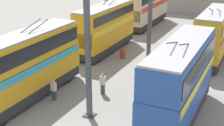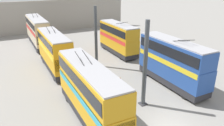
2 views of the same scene
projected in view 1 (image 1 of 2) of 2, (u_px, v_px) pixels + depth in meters
support_column_near at (88, 60)px, 19.94m from camera, size 0.73×0.73×8.47m
support_column_far at (150, 22)px, 29.69m from camera, size 0.73×0.73×8.47m
bus_left_near at (180, 78)px, 19.89m from camera, size 9.80×2.54×5.99m
bus_left_far at (214, 33)px, 30.91m from camera, size 9.08×2.54×5.63m
bus_right_near at (25, 63)px, 22.85m from camera, size 10.75×2.54×5.67m
bus_right_mid at (106, 25)px, 33.58m from camera, size 9.84×2.54×5.65m
bus_right_far at (147, 5)px, 44.43m from camera, size 11.28×2.54×5.81m
person_by_right_row at (54, 89)px, 23.26m from camera, size 0.29×0.44×1.68m
person_aisle_midway at (103, 83)px, 24.22m from camera, size 0.32×0.46×1.72m
oil_drum at (123, 54)px, 32.13m from camera, size 0.61×0.61×0.93m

